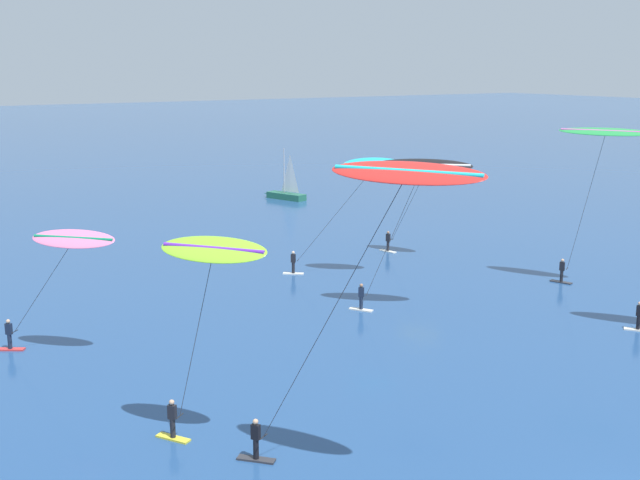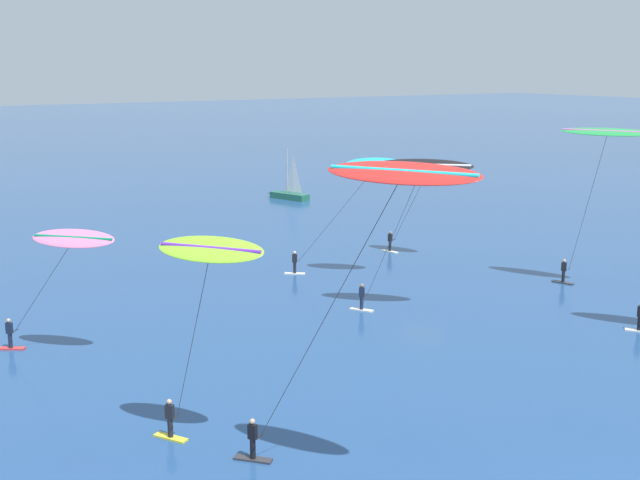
% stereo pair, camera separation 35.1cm
% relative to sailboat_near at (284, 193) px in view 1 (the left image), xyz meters
% --- Properties ---
extents(sailboat_near, '(2.87, 5.90, 5.70)m').
position_rel_sailboat_near_xyz_m(sailboat_near, '(0.00, 0.00, 0.00)').
color(sailboat_near, '#23664C').
rests_on(sailboat_near, ground).
extents(kitesurfer_yellow, '(3.52, 5.61, 7.13)m').
position_rel_sailboat_near_xyz_m(kitesurfer_yellow, '(-4.71, -29.60, 5.42)').
color(kitesurfer_yellow, silver).
rests_on(kitesurfer_yellow, ground).
extents(kitesurfer_green, '(4.11, 6.06, 10.87)m').
position_rel_sailboat_near_xyz_m(kitesurfer_green, '(-0.58, -43.16, 9.24)').
color(kitesurfer_green, '#2D2D33').
rests_on(kitesurfer_green, ground).
extents(kitesurfer_red, '(5.62, 8.38, 11.86)m').
position_rel_sailboat_near_xyz_m(kitesurfer_red, '(-28.88, -57.26, 9.98)').
color(kitesurfer_red, '#2D2D33').
rests_on(kitesurfer_red, ground).
extents(kitesurfer_cyan, '(7.30, 6.47, 8.59)m').
position_rel_sailboat_near_xyz_m(kitesurfer_cyan, '(-12.09, -32.76, 6.80)').
color(kitesurfer_cyan, silver).
rests_on(kitesurfer_cyan, ground).
extents(kitesurfer_lime, '(3.80, 4.53, 8.53)m').
position_rel_sailboat_near_xyz_m(kitesurfer_lime, '(-32.49, -50.69, 6.76)').
color(kitesurfer_lime, yellow).
rests_on(kitesurfer_lime, ground).
extents(kitesurfer_black, '(5.86, 5.66, 9.49)m').
position_rel_sailboat_near_xyz_m(kitesurfer_black, '(-14.64, -41.29, 7.88)').
color(kitesurfer_black, silver).
rests_on(kitesurfer_black, ground).
extents(kitesurfer_pink, '(5.68, 5.64, 6.73)m').
position_rel_sailboat_near_xyz_m(kitesurfer_pink, '(-34.33, -37.47, 5.11)').
color(kitesurfer_pink, red).
rests_on(kitesurfer_pink, ground).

